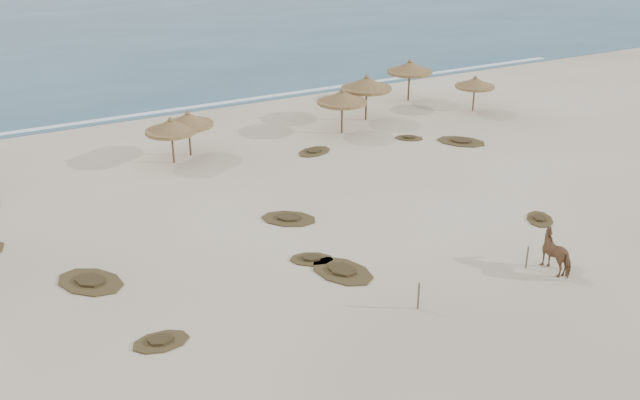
# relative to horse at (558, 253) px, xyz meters

# --- Properties ---
(ground) EXTENTS (160.00, 160.00, 0.00)m
(ground) POSITION_rel_horse_xyz_m (-7.22, 2.68, -0.78)
(ground) COLOR #F1E2C6
(ground) RESTS_ON ground
(ocean) EXTENTS (200.00, 100.00, 0.01)m
(ocean) POSITION_rel_horse_xyz_m (-7.22, 77.68, -0.77)
(ocean) COLOR #255371
(ocean) RESTS_ON ground
(foam_line) EXTENTS (70.00, 0.60, 0.01)m
(foam_line) POSITION_rel_horse_xyz_m (-7.22, 28.68, -0.77)
(foam_line) COLOR white
(foam_line) RESTS_ON ground
(palapa_2) EXTENTS (3.61, 3.61, 2.63)m
(palapa_2) POSITION_rel_horse_xyz_m (-8.09, 19.56, 1.26)
(palapa_2) COLOR brown
(palapa_2) RESTS_ON ground
(palapa_3) EXTENTS (2.97, 2.97, 2.63)m
(palapa_3) POSITION_rel_horse_xyz_m (-9.29, 18.85, 1.26)
(palapa_3) COLOR brown
(palapa_3) RESTS_ON ground
(palapa_4) EXTENTS (3.56, 3.56, 2.85)m
(palapa_4) POSITION_rel_horse_xyz_m (1.39, 18.92, 1.43)
(palapa_4) COLOR brown
(palapa_4) RESTS_ON ground
(palapa_5) EXTENTS (4.21, 4.21, 3.04)m
(palapa_5) POSITION_rel_horse_xyz_m (4.14, 20.53, 1.58)
(palapa_5) COLOR brown
(palapa_5) RESTS_ON ground
(palapa_6) EXTENTS (3.55, 3.55, 3.00)m
(palapa_6) POSITION_rel_horse_xyz_m (9.27, 23.03, 1.55)
(palapa_6) COLOR brown
(palapa_6) RESTS_ON ground
(palapa_7) EXTENTS (2.92, 2.92, 2.47)m
(palapa_7) POSITION_rel_horse_xyz_m (11.55, 18.76, 1.14)
(palapa_7) COLOR brown
(palapa_7) RESTS_ON ground
(horse) EXTENTS (0.95, 1.89, 1.55)m
(horse) POSITION_rel_horse_xyz_m (0.00, 0.00, 0.00)
(horse) COLOR brown
(horse) RESTS_ON ground
(fence_post_near) EXTENTS (0.10, 0.10, 1.04)m
(fence_post_near) POSITION_rel_horse_xyz_m (-6.39, 0.32, -0.26)
(fence_post_near) COLOR #6E6353
(fence_post_near) RESTS_ON ground
(fence_post_far) EXTENTS (0.09, 0.09, 0.96)m
(fence_post_far) POSITION_rel_horse_xyz_m (-0.89, 0.69, -0.30)
(fence_post_far) COLOR #6E6353
(fence_post_far) RESTS_ON ground
(scrub_1) EXTENTS (3.16, 3.45, 0.16)m
(scrub_1) POSITION_rel_horse_xyz_m (-16.21, 7.80, -0.73)
(scrub_1) COLOR brown
(scrub_1) RESTS_ON ground
(scrub_2) EXTENTS (2.11, 1.88, 0.16)m
(scrub_2) POSITION_rel_horse_xyz_m (-7.98, 5.35, -0.73)
(scrub_2) COLOR brown
(scrub_2) RESTS_ON ground
(scrub_3) EXTENTS (3.00, 2.92, 0.16)m
(scrub_3) POSITION_rel_horse_xyz_m (-7.07, 9.25, -0.73)
(scrub_3) COLOR brown
(scrub_3) RESTS_ON ground
(scrub_4) EXTENTS (1.99, 2.12, 0.16)m
(scrub_4) POSITION_rel_horse_xyz_m (2.85, 3.73, -0.73)
(scrub_4) COLOR brown
(scrub_4) RESTS_ON ground
(scrub_5) EXTENTS (3.25, 3.42, 0.16)m
(scrub_5) POSITION_rel_horse_xyz_m (6.70, 14.00, -0.73)
(scrub_5) COLOR brown
(scrub_5) RESTS_ON ground
(scrub_7) EXTENTS (2.55, 2.08, 0.16)m
(scrub_7) POSITION_rel_horse_xyz_m (-1.76, 16.64, -0.73)
(scrub_7) COLOR brown
(scrub_7) RESTS_ON ground
(scrub_9) EXTENTS (2.61, 3.23, 0.16)m
(scrub_9) POSITION_rel_horse_xyz_m (-7.41, 3.90, -0.73)
(scrub_9) COLOR brown
(scrub_9) RESTS_ON ground
(scrub_10) EXTENTS (2.00, 1.91, 0.16)m
(scrub_10) POSITION_rel_horse_xyz_m (4.38, 16.02, -0.73)
(scrub_10) COLOR brown
(scrub_10) RESTS_ON ground
(scrub_11) EXTENTS (2.00, 1.38, 0.16)m
(scrub_11) POSITION_rel_horse_xyz_m (-15.04, 2.70, -0.73)
(scrub_11) COLOR brown
(scrub_11) RESTS_ON ground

